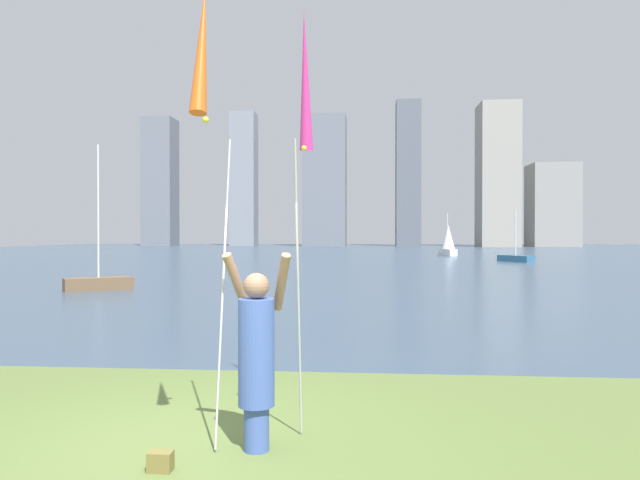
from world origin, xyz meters
TOP-DOWN VIEW (x-y plane):
  - ground at (0.00, 50.95)m, footprint 120.00×138.00m
  - person at (0.73, 0.02)m, footprint 0.73×0.54m
  - kite_flag_left at (0.33, -0.49)m, footprint 0.16×1.30m
  - kite_flag_right at (1.13, 0.88)m, footprint 0.16×1.18m
  - bag at (-0.05, -0.57)m, footprint 0.22×0.14m
  - sailboat_0 at (-8.59, 15.97)m, footprint 2.61×2.22m
  - sailboat_1 at (13.35, 40.67)m, footprint 2.38×3.10m
  - sailboat_2 at (9.81, 52.92)m, footprint 1.73×2.70m
  - skyline_tower_0 at (-36.38, 98.49)m, footprint 5.49×5.34m
  - skyline_tower_1 at (-20.89, 99.38)m, footprint 4.50×4.50m
  - skyline_tower_2 at (-5.77, 96.93)m, footprint 7.47×6.35m
  - skyline_tower_3 at (8.87, 97.44)m, footprint 4.26×4.28m
  - skyline_tower_4 at (23.78, 95.00)m, footprint 6.42×6.90m
  - skyline_tower_5 at (33.72, 97.89)m, footprint 7.80×6.95m

SIDE VIEW (x-z plane):
  - ground at x=0.00m, z-range -0.12..0.00m
  - bag at x=-0.05m, z-range 0.00..0.18m
  - sailboat_1 at x=13.35m, z-range -1.78..2.37m
  - sailboat_0 at x=-8.59m, z-range -2.51..3.14m
  - person at x=0.73m, z-range -0.02..1.98m
  - sailboat_2 at x=9.81m, z-range -0.67..3.61m
  - kite_flag_left at x=0.33m, z-range 1.51..6.02m
  - kite_flag_right at x=1.13m, z-range 1.48..6.21m
  - skyline_tower_5 at x=33.72m, z-range 0.00..14.27m
  - skyline_tower_2 at x=-5.77m, z-range 0.00..22.99m
  - skyline_tower_0 at x=-36.38m, z-range 0.00..23.40m
  - skyline_tower_4 at x=23.78m, z-range 0.00..24.22m
  - skyline_tower_1 at x=-20.89m, z-range 0.00..24.33m
  - skyline_tower_3 at x=8.87m, z-range 0.00..25.48m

